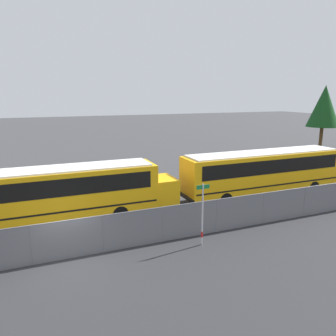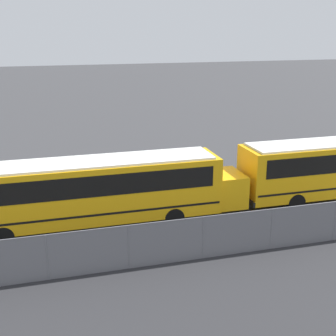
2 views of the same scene
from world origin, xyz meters
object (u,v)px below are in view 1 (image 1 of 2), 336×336
(school_bus_4, at_px, (267,169))
(school_bus_3, at_px, (54,192))
(tree_1, at_px, (324,106))
(street_sign, at_px, (202,213))

(school_bus_4, bearing_deg, school_bus_3, 179.55)
(school_bus_3, bearing_deg, tree_1, 21.38)
(school_bus_4, relative_size, street_sign, 4.46)
(school_bus_3, relative_size, school_bus_4, 1.00)
(school_bus_3, xyz_separation_m, school_bus_4, (14.80, -0.12, 0.00))
(school_bus_4, relative_size, tree_1, 1.65)
(street_sign, bearing_deg, school_bus_4, 33.63)
(school_bus_3, relative_size, tree_1, 1.65)
(school_bus_3, distance_m, street_sign, 8.61)
(school_bus_4, xyz_separation_m, street_sign, (-8.29, -5.52, -0.28))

